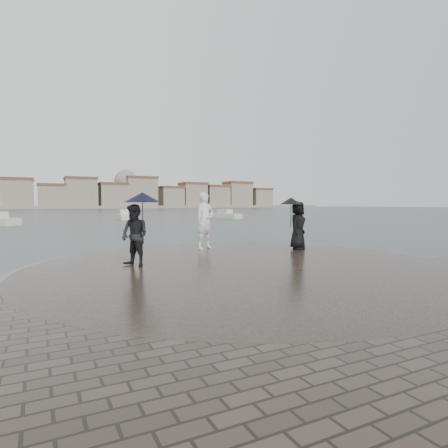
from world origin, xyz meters
TOP-DOWN VIEW (x-y plane):
  - ground at (0.00, 0.00)m, footprint 400.00×400.00m
  - kerb_ring at (0.00, 3.50)m, footprint 12.50×12.50m
  - quay_tip at (0.00, 3.50)m, footprint 11.90×11.90m
  - statue at (0.52, 7.47)m, footprint 0.89×0.69m
  - visitor_left at (-2.75, 4.70)m, footprint 1.26×1.14m
  - visitor_right at (3.52, 5.75)m, footprint 1.23×1.04m
  - far_skyline at (-6.29, 160.71)m, footprint 260.00×20.00m
  - boats at (4.83, 40.65)m, footprint 30.76×12.86m

SIDE VIEW (x-z plane):
  - ground at x=0.00m, z-range 0.00..0.00m
  - kerb_ring at x=0.00m, z-range 0.00..0.32m
  - quay_tip at x=0.00m, z-range 0.00..0.36m
  - boats at x=4.83m, z-range -0.37..1.13m
  - statue at x=0.52m, z-range 0.36..2.51m
  - visitor_right at x=3.52m, z-range 0.46..2.41m
  - visitor_left at x=-2.75m, z-range 0.45..2.49m
  - far_skyline at x=-6.29m, z-range -12.89..24.11m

